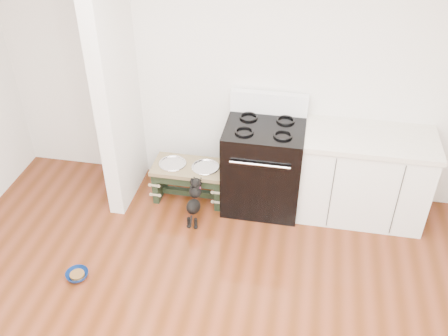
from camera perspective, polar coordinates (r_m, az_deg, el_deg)
room_shell at (r=2.65m, az=-5.51°, el=-5.23°), size 5.00×5.00×5.00m
partition_wall at (r=4.83m, az=-12.38°, el=10.29°), size 0.15×0.80×2.70m
oven_range at (r=5.00m, az=4.50°, el=0.38°), size 0.76×0.69×1.14m
cabinet_run at (r=5.05m, az=15.61°, el=-0.93°), size 1.24×0.64×0.91m
dog_feeder at (r=5.16m, az=-3.99°, el=-0.84°), size 0.74×0.40×0.42m
puppy at (r=4.90m, az=-3.43°, el=-3.75°), size 0.13×0.38×0.45m
floor_bowl at (r=4.66m, az=-16.42°, el=-11.66°), size 0.24×0.24×0.06m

